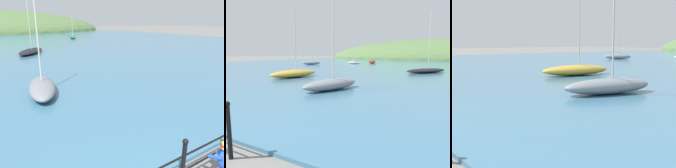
% 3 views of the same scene
% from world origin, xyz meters
% --- Properties ---
extents(boat_blue_hull, '(2.14, 3.94, 4.74)m').
position_xyz_m(boat_blue_hull, '(0.08, 9.08, 0.42)').
color(boat_blue_hull, gray).
rests_on(boat_blue_hull, water).
extents(boat_mid_harbor, '(2.33, 4.66, 5.51)m').
position_xyz_m(boat_mid_harbor, '(-5.90, 12.66, 0.42)').
color(boat_mid_harbor, gold).
rests_on(boat_mid_harbor, water).
extents(boat_nearest_quay, '(2.73, 2.94, 3.05)m').
position_xyz_m(boat_nearest_quay, '(-16.39, 28.56, 0.40)').
color(boat_nearest_quay, gray).
rests_on(boat_nearest_quay, water).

